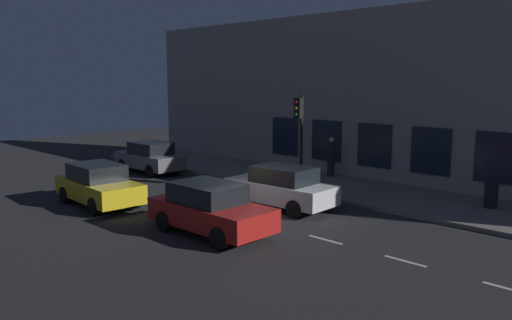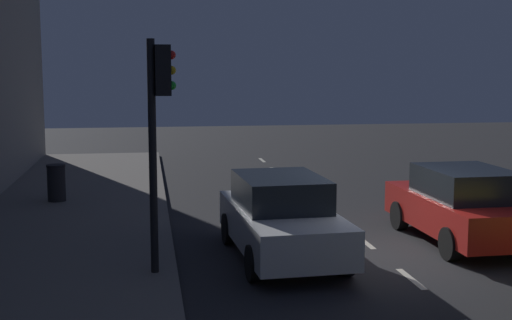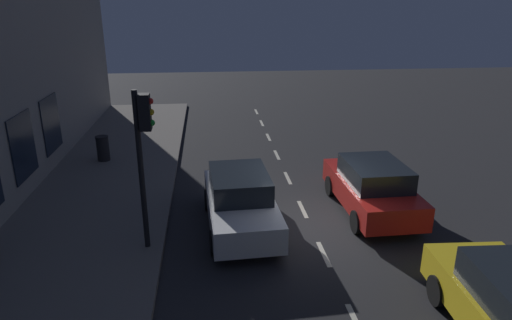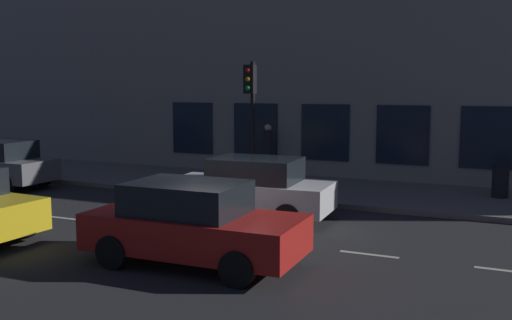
% 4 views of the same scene
% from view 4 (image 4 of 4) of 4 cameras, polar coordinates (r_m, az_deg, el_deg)
% --- Properties ---
extents(ground_plane, '(60.00, 60.00, 0.00)m').
position_cam_4_polar(ground_plane, '(13.29, -4.33, -7.48)').
color(ground_plane, '#28282B').
extents(sidewalk, '(4.50, 32.00, 0.15)m').
position_cam_4_polar(sidewalk, '(18.88, 4.74, -2.84)').
color(sidewalk, slate).
rests_on(sidewalk, ground).
extents(building_facade, '(0.65, 32.00, 7.95)m').
position_cam_4_polar(building_facade, '(21.01, 7.19, 8.81)').
color(building_facade, gray).
rests_on(building_facade, ground).
extents(lane_centre_line, '(0.12, 27.20, 0.01)m').
position_cam_4_polar(lane_centre_line, '(12.86, -0.37, -7.95)').
color(lane_centre_line, beige).
rests_on(lane_centre_line, ground).
extents(traffic_light, '(0.48, 0.32, 3.96)m').
position_cam_4_polar(traffic_light, '(17.12, -0.48, 5.67)').
color(traffic_light, black).
rests_on(traffic_light, sidewalk).
extents(parked_car_1, '(1.96, 4.17, 1.58)m').
position_cam_4_polar(parked_car_1, '(11.10, -6.26, -6.26)').
color(parked_car_1, red).
rests_on(parked_car_1, ground).
extents(parked_car_2, '(2.01, 4.27, 1.58)m').
position_cam_4_polar(parked_car_2, '(14.80, -0.47, -2.80)').
color(parked_car_2, silver).
rests_on(parked_car_2, ground).
extents(pedestrian_0, '(0.46, 0.46, 1.88)m').
position_cam_4_polar(pedestrian_0, '(20.90, 1.18, 0.80)').
color(pedestrian_0, '#232328').
rests_on(pedestrian_0, sidewalk).
extents(trash_bin, '(0.49, 0.49, 0.96)m').
position_cam_4_polar(trash_bin, '(18.34, 22.98, -1.92)').
color(trash_bin, black).
rests_on(trash_bin, sidewalk).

